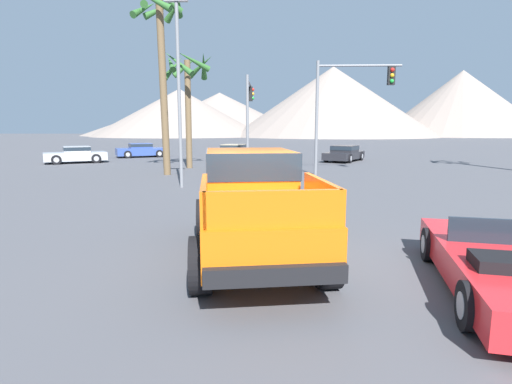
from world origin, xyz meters
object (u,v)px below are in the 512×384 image
parked_car_tan (234,152)px  palm_tree_tall (161,41)px  red_convertible_car (510,268)px  traffic_light_crosswalk (349,95)px  parked_car_dark (344,153)px  palm_tree_leaning (187,81)px  street_lamp_post (178,75)px  orange_pickup_truck (252,197)px  parked_car_silver (76,154)px  traffic_light_main (249,105)px  parked_car_blue (142,150)px

parked_car_tan → palm_tree_tall: bearing=-95.2°
red_convertible_car → traffic_light_crosswalk: 15.54m
parked_car_tan → palm_tree_tall: palm_tree_tall is taller
parked_car_dark → palm_tree_leaning: palm_tree_leaning is taller
street_lamp_post → traffic_light_crosswalk: bearing=31.5°
traffic_light_crosswalk → parked_car_tan: bearing=124.7°
traffic_light_crosswalk → orange_pickup_truck: bearing=-108.1°
parked_car_dark → traffic_light_crosswalk: size_ratio=0.82×
parked_car_silver → traffic_light_main: 13.09m
traffic_light_crosswalk → red_convertible_car: bearing=-91.7°
parked_car_silver → traffic_light_main: (12.30, -3.15, 3.16)m
parked_car_dark → traffic_light_main: bearing=67.0°
orange_pickup_truck → street_lamp_post: 9.75m
red_convertible_car → traffic_light_crosswalk: traffic_light_crosswalk is taller
palm_tree_tall → traffic_light_main: bearing=42.1°
orange_pickup_truck → street_lamp_post: size_ratio=0.74×
parked_car_blue → parked_car_dark: size_ratio=0.94×
parked_car_blue → parked_car_silver: size_ratio=1.02×
parked_car_blue → palm_tree_tall: palm_tree_tall is taller
parked_car_silver → parked_car_dark: 19.14m
palm_tree_leaning → street_lamp_post: bearing=-80.8°
red_convertible_car → street_lamp_post: (-7.17, 10.43, 4.08)m
traffic_light_crosswalk → street_lamp_post: bearing=-148.5°
parked_car_tan → parked_car_blue: 8.36m
parked_car_silver → traffic_light_crosswalk: 19.07m
red_convertible_car → palm_tree_tall: palm_tree_tall is taller
street_lamp_post → parked_car_silver: bearing=131.4°
parked_car_blue → traffic_light_crosswalk: bearing=22.8°
orange_pickup_truck → traffic_light_main: traffic_light_main is taller
orange_pickup_truck → parked_car_dark: bearing=66.8°
palm_tree_tall → palm_tree_leaning: (0.51, 3.66, -1.50)m
parked_car_blue → traffic_light_main: traffic_light_main is taller
parked_car_tan → palm_tree_leaning: bearing=-98.9°
traffic_light_main → palm_tree_tall: (-4.17, -3.77, 2.92)m
orange_pickup_truck → parked_car_dark: 22.71m
parked_car_silver → parked_car_tan: bearing=-103.7°
red_convertible_car → palm_tree_leaning: bearing=126.0°
parked_car_blue → parked_car_silver: (-2.80, -5.72, 0.00)m
orange_pickup_truck → parked_car_silver: 23.83m
red_convertible_car → palm_tree_leaning: palm_tree_leaning is taller
traffic_light_crosswalk → palm_tree_leaning: bearing=159.5°
parked_car_blue → parked_car_dark: bearing=50.2°
parked_car_tan → palm_tree_leaning: (-2.13, -6.45, 4.57)m
palm_tree_tall → parked_car_tan: bearing=75.4°
traffic_light_main → palm_tree_leaning: palm_tree_leaning is taller
orange_pickup_truck → traffic_light_main: (-0.94, 16.66, 2.64)m
traffic_light_crosswalk → traffic_light_main: bearing=146.7°
parked_car_tan → parked_car_blue: (-7.97, 2.52, -0.02)m
traffic_light_main → traffic_light_crosswalk: (5.26, -3.45, 0.29)m
traffic_light_crosswalk → street_lamp_post: 8.94m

